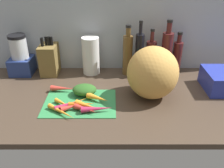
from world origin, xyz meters
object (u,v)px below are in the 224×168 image
carrot_2 (97,98)px  winter_squash (152,73)px  carrot_8 (74,103)px  carrot_4 (96,109)px  cutting_board (80,103)px  bottle_4 (176,57)px  bottle_3 (166,53)px  paper_towel_roll (90,56)px  carrot_7 (85,109)px  knife_block (49,59)px  carrot_9 (70,107)px  carrot_5 (85,105)px  bottle_1 (139,54)px  carrot_6 (62,89)px  carrot_3 (62,103)px  carrot_10 (61,112)px  carrot_1 (81,104)px  bottle_2 (150,57)px  bottle_0 (127,54)px  blender_appliance (20,57)px  carrot_0 (68,104)px

carrot_2 → winter_squash: (29.80, 6.38, 12.04)cm
carrot_8 → carrot_4: bearing=-28.7°
cutting_board → carrot_4: carrot_4 is taller
cutting_board → bottle_4: size_ratio=1.37×
carrot_2 → bottle_3: size_ratio=0.34×
carrot_2 → paper_towel_roll: (-6.11, 36.58, 9.79)cm
cutting_board → carrot_7: size_ratio=3.13×
carrot_8 → knife_block: 45.44cm
carrot_9 → knife_block: (-19.92, 44.21, 7.80)cm
cutting_board → carrot_5: carrot_5 is taller
carrot_9 → bottle_1: bottle_1 is taller
winter_squash → paper_towel_roll: 46.98cm
carrot_6 → bottle_4: size_ratio=0.49×
carrot_6 → paper_towel_roll: paper_towel_roll is taller
carrot_3 → bottle_3: (61.03, 38.44, 13.25)cm
carrot_10 → bottle_1: bottle_1 is taller
carrot_1 → carrot_2: (8.18, 4.98, 0.56)cm
carrot_1 → bottle_2: (41.11, 39.73, 9.93)cm
bottle_2 → bottle_4: 17.87cm
carrot_4 → bottle_2: bearing=53.7°
knife_block → carrot_9: bearing=-65.7°
carrot_2 → knife_block: 49.72cm
carrot_2 → bottle_0: (17.94, 35.06, 11.55)cm
carrot_4 → knife_block: knife_block is taller
blender_appliance → bottle_2: (85.28, -1.27, 0.54)cm
carrot_4 → bottle_2: size_ratio=0.52×
carrot_7 → bottle_2: bearing=49.3°
carrot_0 → carrot_1: bearing=3.5°
carrot_7 → bottle_2: size_ratio=0.40×
carrot_1 → bottle_0: 49.31cm
carrot_8 → carrot_9: carrot_9 is taller
bottle_1 → bottle_3: (17.41, 0.36, 0.55)cm
carrot_1 → paper_towel_roll: size_ratio=0.54×
blender_appliance → bottle_1: bottle_1 is taller
carrot_1 → carrot_7: bearing=-64.0°
knife_block → winter_squash: bearing=-25.0°
carrot_0 → carrot_5: 9.13cm
carrot_2 → carrot_8: carrot_2 is taller
carrot_2 → bottle_1: (25.37, 33.95, 12.06)cm
bottle_1 → bottle_2: bottle_1 is taller
bottle_4 → carrot_1: bearing=-144.7°
knife_block → bottle_3: size_ratio=0.69×
winter_squash → carrot_10: bearing=-158.9°
carrot_8 → carrot_10: bearing=-122.6°
carrot_9 → carrot_6: bearing=111.2°
carrot_4 → carrot_6: size_ratio=1.15×
knife_block → blender_appliance: blender_appliance is taller
carrot_6 → carrot_8: size_ratio=0.94×
bottle_2 → carrot_4: bearing=-126.3°
carrot_6 → bottle_1: size_ratio=0.38×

